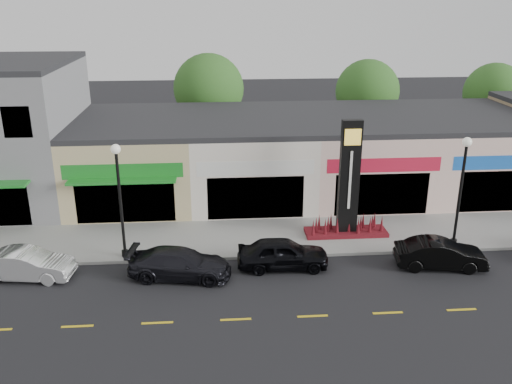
% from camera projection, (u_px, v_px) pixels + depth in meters
% --- Properties ---
extents(ground, '(120.00, 120.00, 0.00)m').
position_uv_depth(ground, '(301.00, 278.00, 23.92)').
color(ground, black).
rests_on(ground, ground).
extents(sidewalk, '(52.00, 4.30, 0.15)m').
position_uv_depth(sidewalk, '(288.00, 236.00, 27.97)').
color(sidewalk, gray).
rests_on(sidewalk, ground).
extents(curb, '(52.00, 0.20, 0.15)m').
position_uv_depth(curb, '(294.00, 255.00, 25.86)').
color(curb, gray).
rests_on(curb, ground).
extents(shop_beige, '(7.00, 10.85, 4.80)m').
position_uv_depth(shop_beige, '(136.00, 157.00, 33.22)').
color(shop_beige, tan).
rests_on(shop_beige, ground).
extents(shop_cream, '(7.00, 10.01, 4.80)m').
position_uv_depth(shop_cream, '(250.00, 155.00, 33.73)').
color(shop_cream, silver).
rests_on(shop_cream, ground).
extents(shop_pink_w, '(7.00, 10.01, 4.80)m').
position_uv_depth(shop_pink_w, '(360.00, 153.00, 34.24)').
color(shop_pink_w, beige).
rests_on(shop_pink_w, ground).
extents(shop_pink_e, '(7.00, 10.01, 4.80)m').
position_uv_depth(shop_pink_e, '(467.00, 150.00, 34.74)').
color(shop_pink_e, beige).
rests_on(shop_pink_e, ground).
extents(tree_rear_west, '(5.20, 5.20, 7.83)m').
position_uv_depth(tree_rear_west, '(209.00, 89.00, 40.10)').
color(tree_rear_west, '#382619').
rests_on(tree_rear_west, ground).
extents(tree_rear_mid, '(4.80, 4.80, 7.29)m').
position_uv_depth(tree_rear_mid, '(367.00, 91.00, 41.08)').
color(tree_rear_mid, '#382619').
rests_on(tree_rear_mid, ground).
extents(tree_rear_east, '(4.60, 4.60, 6.94)m').
position_uv_depth(tree_rear_east, '(494.00, 93.00, 41.89)').
color(tree_rear_east, '#382619').
rests_on(tree_rear_east, ground).
extents(lamp_west_near, '(0.44, 0.44, 5.47)m').
position_uv_depth(lamp_west_near, '(119.00, 190.00, 24.49)').
color(lamp_west_near, black).
rests_on(lamp_west_near, sidewalk).
extents(lamp_east_near, '(0.44, 0.44, 5.47)m').
position_uv_depth(lamp_east_near, '(462.00, 181.00, 25.64)').
color(lamp_east_near, black).
rests_on(lamp_east_near, sidewalk).
extents(pylon_sign, '(4.20, 1.30, 6.00)m').
position_uv_depth(pylon_sign, '(348.00, 195.00, 27.28)').
color(pylon_sign, '#4F0D19').
rests_on(pylon_sign, sidewalk).
extents(car_white_van, '(1.90, 4.21, 1.34)m').
position_uv_depth(car_white_van, '(26.00, 264.00, 23.73)').
color(car_white_van, white).
rests_on(car_white_van, ground).
extents(car_dark_sedan, '(2.52, 4.76, 1.32)m').
position_uv_depth(car_dark_sedan, '(180.00, 264.00, 23.83)').
color(car_dark_sedan, black).
rests_on(car_dark_sedan, ground).
extents(car_black_sedan, '(1.79, 4.19, 1.41)m').
position_uv_depth(car_black_sedan, '(283.00, 253.00, 24.66)').
color(car_black_sedan, black).
rests_on(car_black_sedan, ground).
extents(car_black_conv, '(1.96, 4.21, 1.33)m').
position_uv_depth(car_black_conv, '(440.00, 254.00, 24.69)').
color(car_black_conv, black).
rests_on(car_black_conv, ground).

